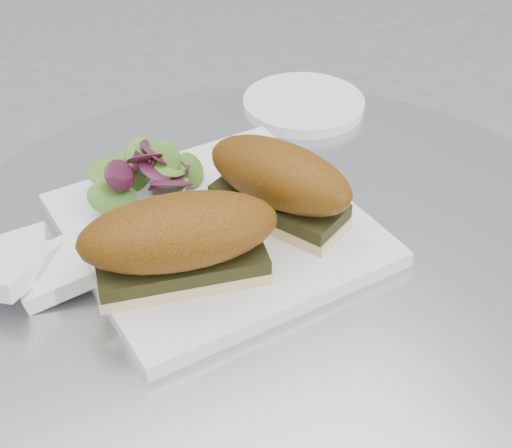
{
  "coord_description": "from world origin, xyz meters",
  "views": [
    {
      "loc": [
        -0.26,
        -0.44,
        1.17
      ],
      "look_at": [
        -0.02,
        0.02,
        0.77
      ],
      "focal_mm": 50.0,
      "sensor_mm": 36.0,
      "label": 1
    }
  ],
  "objects_px": {
    "sandwich_left": "(179,240)",
    "sandwich_right": "(279,182)",
    "plate": "(217,229)",
    "saucer": "(304,104)"
  },
  "relations": [
    {
      "from": "sandwich_left",
      "to": "saucer",
      "type": "height_order",
      "value": "sandwich_left"
    },
    {
      "from": "sandwich_right",
      "to": "saucer",
      "type": "distance_m",
      "value": 0.26
    },
    {
      "from": "plate",
      "to": "sandwich_right",
      "type": "bearing_deg",
      "value": -20.71
    },
    {
      "from": "sandwich_left",
      "to": "sandwich_right",
      "type": "height_order",
      "value": "same"
    },
    {
      "from": "sandwich_right",
      "to": "saucer",
      "type": "relative_size",
      "value": 1.1
    },
    {
      "from": "sandwich_left",
      "to": "saucer",
      "type": "distance_m",
      "value": 0.36
    },
    {
      "from": "plate",
      "to": "saucer",
      "type": "relative_size",
      "value": 1.75
    },
    {
      "from": "sandwich_right",
      "to": "plate",
      "type": "bearing_deg",
      "value": -136.96
    },
    {
      "from": "saucer",
      "to": "sandwich_left",
      "type": "bearing_deg",
      "value": -138.33
    },
    {
      "from": "sandwich_right",
      "to": "saucer",
      "type": "xyz_separation_m",
      "value": [
        0.15,
        0.2,
        -0.05
      ]
    }
  ]
}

